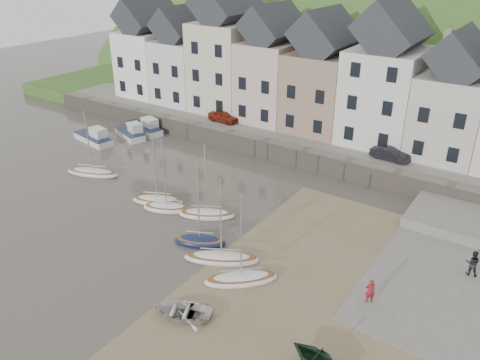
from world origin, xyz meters
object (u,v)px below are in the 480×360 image
Objects in this scene: car_left at (223,117)px; car_right at (390,154)px; person_red at (370,291)px; person_dark at (473,263)px; rowboat_white at (183,311)px; rowboat_green at (317,358)px; sailboat_0 at (93,172)px.

car_left is 1.00× the size of car_right.
person_red is at bearing -160.03° from car_right.
person_dark is at bearing -137.01° from car_right.
car_left is (-15.36, 24.95, 1.78)m from rowboat_white.
person_red is at bearing 106.53° from rowboat_white.
car_left is at bearing -73.77° from person_red.
rowboat_green is at bearing -164.77° from car_right.
car_left reaches higher than rowboat_green.
sailboat_0 is 32.04m from person_dark.
sailboat_0 is 1.79× the size of car_right.
rowboat_white is 1.96× the size of person_dark.
person_dark reaches higher than rowboat_green.
person_dark is at bearing 112.37° from rowboat_white.
car_right is (3.28, 24.95, 1.76)m from rowboat_white.
rowboat_white is 2.16× the size of person_red.
sailboat_0 is 27.62m from person_red.
rowboat_white is at bearing -27.06° from sailboat_0.
car_left is (-23.66, 17.90, 1.28)m from person_red.
person_red is at bearing 46.75° from person_dark.
person_dark is (12.68, 13.21, 0.58)m from rowboat_white.
sailboat_0 is 3.59× the size of person_dark.
person_red is 18.64m from car_right.
rowboat_green is 33.61m from car_left.
rowboat_white is at bearing -73.37° from rowboat_green.
person_red is 0.45× the size of car_right.
car_left is at bearing 75.88° from sailboat_0.
rowboat_white is 10.90m from person_red.
sailboat_0 is 15.74m from car_left.
person_red reaches higher than rowboat_green.
car_right is at bearing -59.14° from person_dark.
car_right is (-9.40, 11.74, 1.18)m from person_dark.
car_right is (-5.02, 17.90, 1.27)m from person_red.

